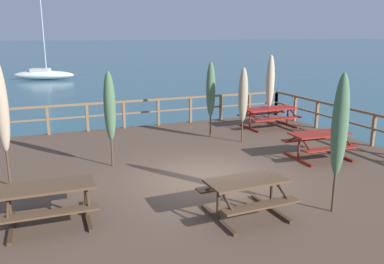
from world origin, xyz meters
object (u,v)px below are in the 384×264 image
(picnic_table_front_left, at_px, (269,113))
(patio_umbrella_tall_back_left, at_px, (1,107))
(patio_umbrella_tall_front, at_px, (270,82))
(picnic_table_back_right, at_px, (246,190))
(patio_umbrella_short_front, at_px, (110,107))
(picnic_table_mid_left, at_px, (319,140))
(picnic_table_mid_right, at_px, (48,196))
(patio_umbrella_tall_mid_right, at_px, (340,126))
(sailboat_distant, at_px, (44,74))
(patio_umbrella_short_back, at_px, (211,90))
(patio_umbrella_tall_mid_left, at_px, (243,95))

(picnic_table_front_left, distance_m, patio_umbrella_tall_back_left, 9.83)
(patio_umbrella_tall_front, bearing_deg, picnic_table_back_right, -125.98)
(patio_umbrella_short_front, relative_size, patio_umbrella_tall_back_left, 0.86)
(picnic_table_mid_left, distance_m, picnic_table_mid_right, 7.74)
(picnic_table_mid_right, xyz_separation_m, patio_umbrella_short_front, (1.79, 2.96, 1.12))
(patio_umbrella_tall_front, bearing_deg, patio_umbrella_tall_mid_right, -112.99)
(picnic_table_front_left, height_order, sailboat_distant, sailboat_distant)
(patio_umbrella_short_back, distance_m, patio_umbrella_tall_front, 2.85)
(patio_umbrella_short_back, height_order, patio_umbrella_tall_back_left, patio_umbrella_tall_back_left)
(patio_umbrella_tall_front, height_order, sailboat_distant, sailboat_distant)
(picnic_table_front_left, height_order, patio_umbrella_short_front, patio_umbrella_short_front)
(picnic_table_mid_right, relative_size, patio_umbrella_tall_back_left, 0.59)
(patio_umbrella_tall_mid_left, bearing_deg, patio_umbrella_short_back, 122.67)
(picnic_table_back_right, relative_size, patio_umbrella_short_front, 0.62)
(sailboat_distant, bearing_deg, picnic_table_back_right, -85.86)
(patio_umbrella_tall_front, bearing_deg, picnic_table_front_left, -94.60)
(patio_umbrella_tall_front, relative_size, patio_umbrella_tall_back_left, 0.92)
(patio_umbrella_tall_back_left, bearing_deg, picnic_table_mid_left, -7.03)
(patio_umbrella_tall_front, distance_m, patio_umbrella_tall_back_left, 9.75)
(picnic_table_back_right, height_order, patio_umbrella_tall_back_left, patio_umbrella_tall_back_left)
(picnic_table_mid_left, distance_m, picnic_table_front_left, 4.08)
(sailboat_distant, bearing_deg, picnic_table_front_left, -76.05)
(picnic_table_mid_right, height_order, patio_umbrella_tall_mid_left, patio_umbrella_tall_mid_left)
(patio_umbrella_short_front, height_order, patio_umbrella_tall_mid_right, patio_umbrella_tall_mid_right)
(picnic_table_front_left, xyz_separation_m, picnic_table_back_right, (-4.77, -6.54, -0.02))
(picnic_table_mid_left, relative_size, picnic_table_back_right, 1.11)
(picnic_table_back_right, height_order, patio_umbrella_tall_mid_right, patio_umbrella_tall_mid_right)
(picnic_table_back_right, height_order, patio_umbrella_short_front, patio_umbrella_short_front)
(picnic_table_back_right, bearing_deg, picnic_table_mid_right, 162.73)
(patio_umbrella_tall_front, height_order, patio_umbrella_tall_mid_right, patio_umbrella_tall_mid_right)
(picnic_table_mid_right, bearing_deg, picnic_table_mid_left, 10.39)
(picnic_table_mid_right, height_order, patio_umbrella_tall_front, patio_umbrella_tall_front)
(patio_umbrella_tall_back_left, bearing_deg, patio_umbrella_tall_mid_left, 10.84)
(picnic_table_front_left, relative_size, patio_umbrella_short_front, 0.81)
(picnic_table_mid_right, xyz_separation_m, patio_umbrella_tall_back_left, (-0.81, 2.43, 1.38))
(patio_umbrella_tall_mid_left, bearing_deg, patio_umbrella_tall_mid_right, -99.50)
(picnic_table_mid_right, bearing_deg, patio_umbrella_tall_back_left, 108.38)
(picnic_table_front_left, xyz_separation_m, patio_umbrella_tall_front, (0.00, 0.04, 1.23))
(picnic_table_mid_left, xyz_separation_m, picnic_table_back_right, (-3.92, -2.54, -0.01))
(patio_umbrella_tall_mid_left, xyz_separation_m, patio_umbrella_tall_back_left, (-7.17, -1.37, 0.33))
(picnic_table_front_left, height_order, patio_umbrella_tall_front, patio_umbrella_tall_front)
(patio_umbrella_short_front, bearing_deg, sailboat_distant, 91.30)
(patio_umbrella_tall_mid_left, distance_m, sailboat_distant, 31.88)
(picnic_table_mid_right, height_order, patio_umbrella_tall_back_left, patio_umbrella_tall_back_left)
(patio_umbrella_short_back, distance_m, patio_umbrella_tall_mid_right, 6.57)
(picnic_table_front_left, relative_size, patio_umbrella_tall_mid_right, 0.75)
(patio_umbrella_tall_front, bearing_deg, patio_umbrella_tall_back_left, -162.08)
(patio_umbrella_tall_front, distance_m, sailboat_distant, 30.73)
(patio_umbrella_tall_mid_left, relative_size, patio_umbrella_tall_back_left, 0.83)
(picnic_table_back_right, distance_m, patio_umbrella_tall_mid_left, 5.73)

